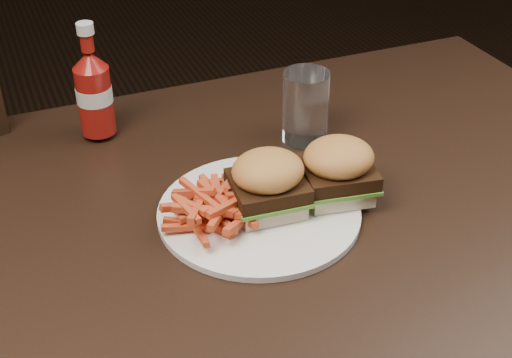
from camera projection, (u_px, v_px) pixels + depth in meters
name	position (u px, v px, depth m)	size (l,w,h in m)	color
dining_table	(254.00, 231.00, 0.92)	(1.20, 0.80, 0.04)	black
plate	(259.00, 212.00, 0.91)	(0.26, 0.26, 0.01)	white
sandwich_half_a	(268.00, 202.00, 0.90)	(0.08, 0.08, 0.02)	beige
sandwich_half_b	(336.00, 188.00, 0.93)	(0.08, 0.08, 0.02)	beige
fries_pile	(218.00, 201.00, 0.88)	(0.11, 0.11, 0.04)	#C24417
ketchup_bottle	(95.00, 100.00, 1.05)	(0.05, 0.05, 0.10)	maroon
tumbler	(305.00, 106.00, 1.04)	(0.07, 0.07, 0.11)	white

